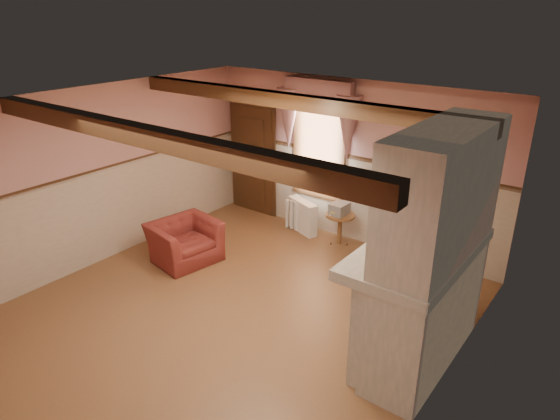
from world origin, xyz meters
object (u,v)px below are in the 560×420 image
Objects in this scene: radiator at (303,216)px; mantel_clock at (436,224)px; bowl at (413,249)px; oil_lamp at (439,220)px; side_table at (340,229)px; armchair at (185,242)px.

mantel_clock is (2.99, -1.60, 1.22)m from radiator.
bowl is 1.39× the size of mantel_clock.
oil_lamp reaches higher than radiator.
oil_lamp is at bearing -6.60° from radiator.
side_table is at bearing 145.15° from oil_lamp.
oil_lamp is (0.00, 0.72, 0.10)m from bowl.
oil_lamp reaches higher than bowl.
armchair is 1.86× the size of side_table.
armchair is 1.46× the size of radiator.
radiator is 3.60m from mantel_clock.
radiator reaches higher than side_table.
bowl is at bearing -16.38° from radiator.
radiator is 3.59m from oil_lamp.
armchair is at bearing -92.49° from radiator.
mantel_clock is at bearing -90.00° from oil_lamp.
mantel_clock is (0.00, 0.66, 0.06)m from bowl.
bowl reaches higher than radiator.
side_table is 1.64× the size of bowl.
oil_lamp reaches higher than side_table.
oil_lamp reaches higher than armchair.
mantel_clock reaches higher than armchair.
armchair is 3.66× the size of oil_lamp.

